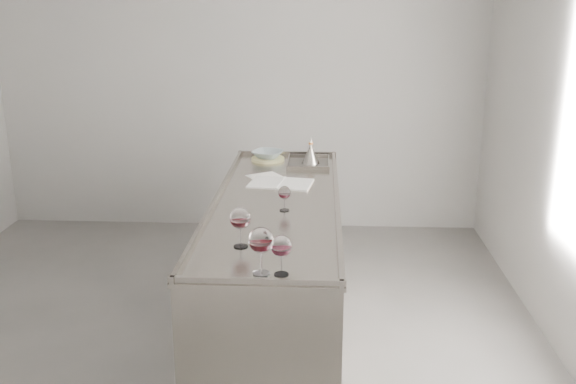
# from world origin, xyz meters

# --- Properties ---
(room_shell) EXTENTS (4.54, 5.04, 2.84)m
(room_shell) POSITION_xyz_m (0.00, 0.00, 1.40)
(room_shell) COLOR #585653
(room_shell) RESTS_ON ground
(counter) EXTENTS (0.77, 2.42, 0.97)m
(counter) POSITION_xyz_m (0.50, 0.30, 0.47)
(counter) COLOR gray
(counter) RESTS_ON ground
(wine_glass_left) EXTENTS (0.10, 0.10, 0.20)m
(wine_glass_left) POSITION_xyz_m (0.38, -0.46, 1.08)
(wine_glass_left) COLOR white
(wine_glass_left) RESTS_ON counter
(wine_glass_middle) EXTENTS (0.11, 0.11, 0.22)m
(wine_glass_middle) POSITION_xyz_m (0.51, -0.78, 1.10)
(wine_glass_middle) COLOR white
(wine_glass_middle) RESTS_ON counter
(wine_glass_right) EXTENTS (0.09, 0.09, 0.19)m
(wine_glass_right) POSITION_xyz_m (0.60, -0.78, 1.07)
(wine_glass_right) COLOR white
(wine_glass_right) RESTS_ON counter
(wine_glass_small) EXTENTS (0.07, 0.07, 0.15)m
(wine_glass_small) POSITION_xyz_m (0.56, 0.12, 1.04)
(wine_glass_small) COLOR white
(wine_glass_small) RESTS_ON counter
(notebook) EXTENTS (0.44, 0.34, 0.02)m
(notebook) POSITION_xyz_m (0.50, 0.67, 0.95)
(notebook) COLOR white
(notebook) RESTS_ON counter
(loose_paper_top) EXTENTS (0.35, 0.37, 0.00)m
(loose_paper_top) POSITION_xyz_m (0.42, 0.80, 0.94)
(loose_paper_top) COLOR white
(loose_paper_top) RESTS_ON counter
(trivet) EXTENTS (0.31, 0.31, 0.02)m
(trivet) POSITION_xyz_m (0.36, 1.32, 0.95)
(trivet) COLOR #CBC783
(trivet) RESTS_ON counter
(ceramic_bowl) EXTENTS (0.29, 0.29, 0.05)m
(ceramic_bowl) POSITION_xyz_m (0.36, 1.32, 0.99)
(ceramic_bowl) COLOR gray
(ceramic_bowl) RESTS_ON trivet
(wine_funnel) EXTENTS (0.14, 0.14, 0.20)m
(wine_funnel) POSITION_xyz_m (0.69, 1.23, 1.00)
(wine_funnel) COLOR gray
(wine_funnel) RESTS_ON counter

